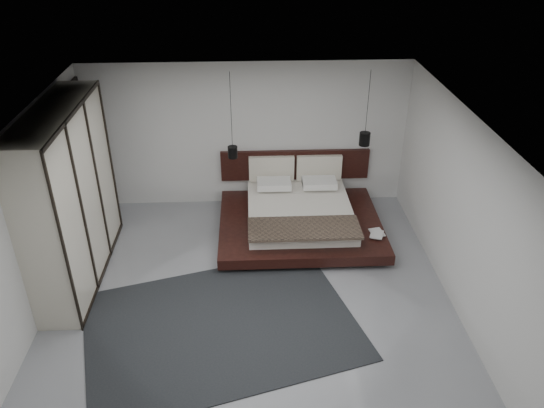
{
  "coord_description": "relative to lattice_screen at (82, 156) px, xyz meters",
  "views": [
    {
      "loc": [
        0.02,
        -6.31,
        5.22
      ],
      "look_at": [
        0.37,
        1.2,
        0.93
      ],
      "focal_mm": 35.0,
      "sensor_mm": 36.0,
      "label": 1
    }
  ],
  "objects": [
    {
      "name": "wall_left",
      "position": [
        -0.05,
        -2.45,
        0.1
      ],
      "size": [
        0.0,
        6.0,
        6.0
      ],
      "primitive_type": "plane",
      "rotation": [
        1.57,
        0.0,
        1.57
      ],
      "color": "silver",
      "rests_on": "floor"
    },
    {
      "name": "book_lower",
      "position": [
        5.03,
        -1.21,
        -1.02
      ],
      "size": [
        0.26,
        0.32,
        0.03
      ],
      "primitive_type": "imported",
      "rotation": [
        0.0,
        0.0,
        0.2
      ],
      "color": "#99724C",
      "rests_on": "bed"
    },
    {
      "name": "pendant_left",
      "position": [
        2.68,
        -0.09,
        0.06
      ],
      "size": [
        0.17,
        0.17,
        1.56
      ],
      "color": "black",
      "rests_on": "ceiling"
    },
    {
      "name": "rug",
      "position": [
        2.52,
        -3.07,
        -1.29
      ],
      "size": [
        4.29,
        3.56,
        0.02
      ],
      "primitive_type": "cube",
      "rotation": [
        0.0,
        0.0,
        0.28
      ],
      "color": "black",
      "rests_on": "floor"
    },
    {
      "name": "ceiling",
      "position": [
        2.95,
        -2.45,
        1.5
      ],
      "size": [
        6.0,
        6.0,
        0.0
      ],
      "primitive_type": "plane",
      "rotation": [
        3.14,
        0.0,
        0.0
      ],
      "color": "white",
      "rests_on": "wall_back"
    },
    {
      "name": "wall_front",
      "position": [
        2.95,
        -5.45,
        0.1
      ],
      "size": [
        6.0,
        0.0,
        6.0
      ],
      "primitive_type": "plane",
      "rotation": [
        -1.57,
        0.0,
        0.0
      ],
      "color": "silver",
      "rests_on": "floor"
    },
    {
      "name": "wall_back",
      "position": [
        2.95,
        0.55,
        0.1
      ],
      "size": [
        6.0,
        0.0,
        6.0
      ],
      "primitive_type": "plane",
      "rotation": [
        1.57,
        0.0,
        0.0
      ],
      "color": "silver",
      "rests_on": "floor"
    },
    {
      "name": "floor",
      "position": [
        2.95,
        -2.45,
        -1.3
      ],
      "size": [
        6.0,
        6.0,
        0.0
      ],
      "primitive_type": "plane",
      "color": "gray",
      "rests_on": "ground"
    },
    {
      "name": "lattice_screen",
      "position": [
        0.0,
        0.0,
        0.0
      ],
      "size": [
        0.05,
        0.9,
        2.6
      ],
      "primitive_type": "cube",
      "color": "black",
      "rests_on": "floor"
    },
    {
      "name": "wardrobe",
      "position": [
        0.25,
        -1.68,
        0.07
      ],
      "size": [
        0.66,
        2.8,
        2.75
      ],
      "color": "beige",
      "rests_on": "floor"
    },
    {
      "name": "pendant_right",
      "position": [
        5.03,
        -0.09,
        0.26
      ],
      "size": [
        0.19,
        0.19,
        1.36
      ],
      "color": "black",
      "rests_on": "ceiling"
    },
    {
      "name": "wall_right",
      "position": [
        5.95,
        -2.45,
        0.1
      ],
      "size": [
        0.0,
        6.0,
        6.0
      ],
      "primitive_type": "plane",
      "rotation": [
        1.57,
        0.0,
        -1.57
      ],
      "color": "silver",
      "rests_on": "floor"
    },
    {
      "name": "book_upper",
      "position": [
        5.01,
        -1.24,
        -1.0
      ],
      "size": [
        0.3,
        0.34,
        0.02
      ],
      "primitive_type": "imported",
      "rotation": [
        0.0,
        0.0,
        -0.36
      ],
      "color": "#99724C",
      "rests_on": "book_lower"
    },
    {
      "name": "bed",
      "position": [
        3.85,
        -0.55,
        -1.01
      ],
      "size": [
        2.87,
        2.43,
        1.09
      ],
      "color": "black",
      "rests_on": "floor"
    }
  ]
}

